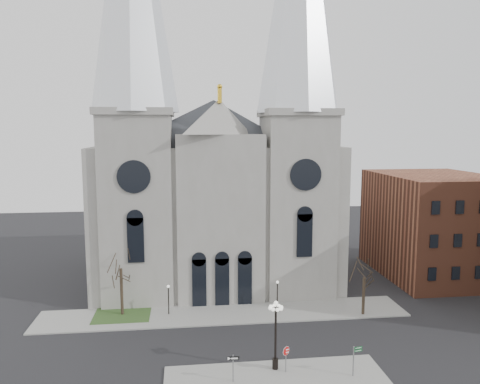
{
  "coord_description": "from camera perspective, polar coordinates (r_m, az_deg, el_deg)",
  "views": [
    {
      "loc": [
        -4.15,
        -37.71,
        19.99
      ],
      "look_at": [
        1.39,
        8.0,
        13.87
      ],
      "focal_mm": 35.0,
      "sensor_mm": 36.0,
      "label": 1
    }
  ],
  "objects": [
    {
      "name": "tree_right",
      "position": [
        52.81,
        14.92,
        -9.79
      ],
      "size": [
        3.2,
        3.2,
        6.0
      ],
      "color": "black",
      "rests_on": "ground"
    },
    {
      "name": "bg_building_brick",
      "position": [
        70.0,
        22.49,
        -3.71
      ],
      "size": [
        14.0,
        18.0,
        14.0
      ],
      "primitive_type": "cube",
      "color": "brown",
      "rests_on": "ground"
    },
    {
      "name": "ped_lamp_left",
      "position": [
        52.31,
        -8.72,
        -12.25
      ],
      "size": [
        0.32,
        0.32,
        3.26
      ],
      "color": "black",
      "rests_on": "sidewalk_far"
    },
    {
      "name": "one_way_sign",
      "position": [
        39.4,
        -0.85,
        -20.19
      ],
      "size": [
        0.98,
        0.1,
        2.23
      ],
      "rotation": [
        0.0,
        0.0,
        -0.06
      ],
      "color": "slate",
      "rests_on": "sidewalk_near"
    },
    {
      "name": "cathedral",
      "position": [
        60.73,
        -3.0,
        6.13
      ],
      "size": [
        33.0,
        26.66,
        54.0
      ],
      "color": "gray",
      "rests_on": "ground"
    },
    {
      "name": "ground",
      "position": [
        42.88,
        -0.59,
        -20.22
      ],
      "size": [
        160.0,
        160.0,
        0.0
      ],
      "primitive_type": "plane",
      "color": "black",
      "rests_on": "ground"
    },
    {
      "name": "ped_lamp_right",
      "position": [
        53.26,
        4.58,
        -11.82
      ],
      "size": [
        0.32,
        0.32,
        3.26
      ],
      "color": "black",
      "rests_on": "sidewalk_far"
    },
    {
      "name": "globe_lamp",
      "position": [
        40.35,
        4.37,
        -16.02
      ],
      "size": [
        1.37,
        1.37,
        5.92
      ],
      "rotation": [
        0.0,
        0.0,
        0.08
      ],
      "color": "black",
      "rests_on": "sidewalk_near"
    },
    {
      "name": "grass_patch",
      "position": [
        53.98,
        -14.14,
        -14.31
      ],
      "size": [
        6.0,
        5.0,
        0.18
      ],
      "primitive_type": "cube",
      "color": "#2E4A1F",
      "rests_on": "ground"
    },
    {
      "name": "sidewalk_far",
      "position": [
        52.79,
        -1.95,
        -14.61
      ],
      "size": [
        40.0,
        6.0,
        0.14
      ],
      "primitive_type": "cube",
      "color": "gray",
      "rests_on": "ground"
    },
    {
      "name": "street_name_sign",
      "position": [
        41.27,
        13.77,
        -19.11
      ],
      "size": [
        0.8,
        0.21,
        2.52
      ],
      "rotation": [
        0.0,
        0.0,
        0.19
      ],
      "color": "slate",
      "rests_on": "sidewalk_near"
    },
    {
      "name": "tree_left",
      "position": [
        52.2,
        -14.34,
        -8.69
      ],
      "size": [
        3.2,
        3.2,
        7.5
      ],
      "color": "black",
      "rests_on": "ground"
    },
    {
      "name": "stop_sign",
      "position": [
        40.86,
        5.63,
        -18.98
      ],
      "size": [
        0.79,
        0.23,
        2.23
      ],
      "rotation": [
        0.0,
        0.0,
        0.25
      ],
      "color": "slate",
      "rests_on": "sidewalk_near"
    }
  ]
}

